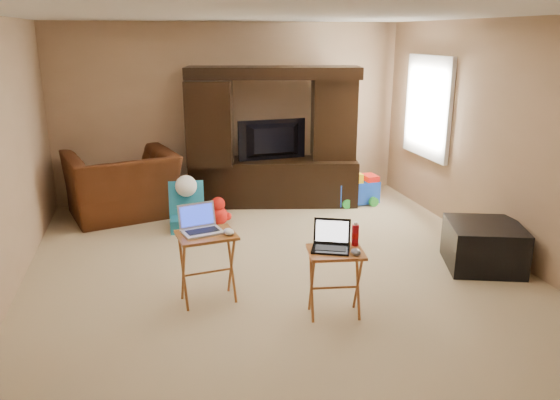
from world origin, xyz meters
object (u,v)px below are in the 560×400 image
object	(u,v)px
child_rocker	(188,207)
laptop_right	(331,237)
mouse_left	(229,232)
mouse_right	(356,252)
plush_toy	(218,211)
water_bottle	(355,235)
laptop_left	(202,220)
tray_table_left	(208,268)
push_toy	(356,188)
ottoman	(484,246)
recliner	(122,185)
tray_table_right	(335,283)
entertainment_center	(273,137)
television	(274,141)

from	to	relation	value
child_rocker	laptop_right	distance (m)	2.71
mouse_left	mouse_right	bearing A→B (deg)	-30.67
laptop_right	mouse_left	distance (m)	0.90
plush_toy	water_bottle	distance (m)	2.67
laptop_left	tray_table_left	bearing A→B (deg)	-58.66
push_toy	ottoman	bearing A→B (deg)	-83.17
recliner	tray_table_right	size ratio (longest dim) A/B	2.22
recliner	tray_table_left	bearing A→B (deg)	91.29
push_toy	mouse_left	world-z (taller)	mouse_left
ottoman	laptop_right	world-z (taller)	laptop_right
child_rocker	mouse_left	size ratio (longest dim) A/B	4.39
entertainment_center	mouse_right	xyz separation A→B (m)	(-0.11, -3.42, -0.34)
child_rocker	laptop_left	world-z (taller)	laptop_left
tray_table_left	recliner	bearing A→B (deg)	99.23
mouse_right	tray_table_left	bearing A→B (deg)	150.93
push_toy	mouse_right	xyz separation A→B (m)	(-1.24, -3.11, 0.39)
child_rocker	laptop_right	size ratio (longest dim) A/B	1.86
recliner	ottoman	bearing A→B (deg)	129.15
tray_table_right	laptop_left	distance (m)	1.28
entertainment_center	mouse_left	world-z (taller)	entertainment_center
entertainment_center	laptop_left	world-z (taller)	entertainment_center
ottoman	push_toy	bearing A→B (deg)	101.23
entertainment_center	child_rocker	world-z (taller)	entertainment_center
entertainment_center	ottoman	bearing A→B (deg)	-46.74
ottoman	water_bottle	distance (m)	1.78
tray_table_right	plush_toy	bearing A→B (deg)	113.16
plush_toy	water_bottle	size ratio (longest dim) A/B	2.04
child_rocker	laptop_left	distance (m)	2.01
ottoman	tray_table_right	bearing A→B (deg)	-161.74
ottoman	mouse_right	xyz separation A→B (m)	(-1.71, -0.73, 0.39)
ottoman	water_bottle	xyz separation A→B (m)	(-1.64, -0.53, 0.46)
water_bottle	mouse_left	bearing A→B (deg)	160.25
push_toy	water_bottle	distance (m)	3.17
tray_table_right	laptop_left	world-z (taller)	laptop_left
mouse_left	television	bearing A→B (deg)	69.19
child_rocker	plush_toy	xyz separation A→B (m)	(0.38, 0.05, -0.10)
push_toy	child_rocker	bearing A→B (deg)	-172.88
mouse_right	laptop_right	bearing A→B (deg)	140.53
water_bottle	mouse_right	bearing A→B (deg)	-109.29
water_bottle	recliner	bearing A→B (deg)	122.93
laptop_left	mouse_left	xyz separation A→B (m)	(0.22, -0.10, -0.09)
tray_table_right	laptop_right	xyz separation A→B (m)	(-0.04, 0.02, 0.42)
laptop_left	mouse_right	bearing A→B (deg)	-43.23
child_rocker	laptop_left	xyz separation A→B (m)	(-0.01, -1.95, 0.48)
recliner	ottoman	size ratio (longest dim) A/B	1.83
tray_table_left	mouse_right	world-z (taller)	tray_table_left
entertainment_center	television	size ratio (longest dim) A/B	2.41
push_toy	tray_table_right	size ratio (longest dim) A/B	1.05
laptop_left	television	bearing A→B (deg)	50.92
push_toy	tray_table_left	distance (m)	3.44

